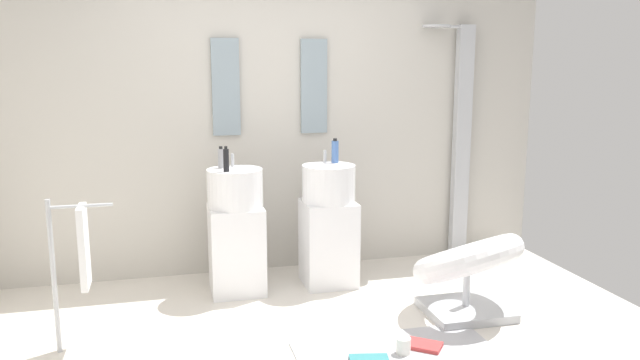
% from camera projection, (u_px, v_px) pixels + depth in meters
% --- Properties ---
extents(ground_plane, '(4.80, 3.60, 0.04)m').
position_uv_depth(ground_plane, '(319.00, 352.00, 3.82)').
color(ground_plane, silver).
extents(rear_partition, '(4.80, 0.10, 2.60)m').
position_uv_depth(rear_partition, '(270.00, 115.00, 5.14)').
color(rear_partition, beige).
rests_on(rear_partition, ground_plane).
extents(pedestal_sink_left, '(0.41, 0.41, 1.05)m').
position_uv_depth(pedestal_sink_left, '(236.00, 230.00, 4.69)').
color(pedestal_sink_left, white).
rests_on(pedestal_sink_left, ground_plane).
extents(pedestal_sink_right, '(0.41, 0.41, 1.05)m').
position_uv_depth(pedestal_sink_right, '(328.00, 224.00, 4.86)').
color(pedestal_sink_right, white).
rests_on(pedestal_sink_right, ground_plane).
extents(vanity_mirror_left, '(0.22, 0.03, 0.77)m').
position_uv_depth(vanity_mirror_left, '(226.00, 87.00, 4.94)').
color(vanity_mirror_left, '#8C9EA8').
extents(vanity_mirror_right, '(0.22, 0.03, 0.77)m').
position_uv_depth(vanity_mirror_right, '(314.00, 86.00, 5.12)').
color(vanity_mirror_right, '#8C9EA8').
extents(shower_column, '(0.49, 0.24, 2.05)m').
position_uv_depth(shower_column, '(460.00, 138.00, 5.47)').
color(shower_column, '#B7BABF').
rests_on(shower_column, ground_plane).
extents(lounge_chair, '(1.06, 1.06, 0.65)m').
position_uv_depth(lounge_chair, '(467.00, 266.00, 4.28)').
color(lounge_chair, '#B7BABF').
rests_on(lounge_chair, ground_plane).
extents(towel_rack, '(0.37, 0.22, 0.95)m').
position_uv_depth(towel_rack, '(79.00, 251.00, 3.70)').
color(towel_rack, '#B7BABF').
rests_on(towel_rack, ground_plane).
extents(magazine_red, '(0.30, 0.28, 0.02)m').
position_uv_depth(magazine_red, '(420.00, 345.00, 3.82)').
color(magazine_red, '#B73838').
rests_on(magazine_red, area_rug).
extents(coffee_mug, '(0.09, 0.09, 0.10)m').
position_uv_depth(coffee_mug, '(403.00, 346.00, 3.72)').
color(coffee_mug, white).
rests_on(coffee_mug, area_rug).
extents(soap_bottle_black, '(0.04, 0.04, 0.18)m').
position_uv_depth(soap_bottle_black, '(226.00, 160.00, 4.48)').
color(soap_bottle_black, black).
rests_on(soap_bottle_black, pedestal_sink_left).
extents(soap_bottle_blue, '(0.06, 0.06, 0.19)m').
position_uv_depth(soap_bottle_blue, '(335.00, 151.00, 4.88)').
color(soap_bottle_blue, '#4C72B7').
rests_on(soap_bottle_blue, pedestal_sink_right).
extents(soap_bottle_grey, '(0.05, 0.05, 0.16)m').
position_uv_depth(soap_bottle_grey, '(221.00, 158.00, 4.63)').
color(soap_bottle_grey, '#99999E').
rests_on(soap_bottle_grey, pedestal_sink_left).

